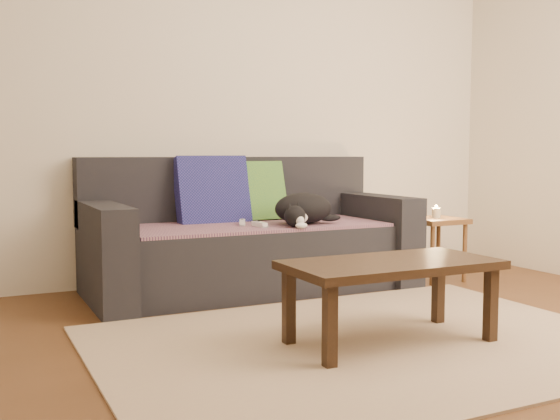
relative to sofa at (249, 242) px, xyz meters
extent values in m
plane|color=brown|center=(0.00, -1.57, -0.31)|extent=(4.50, 4.50, 0.00)
cube|color=beige|center=(0.00, 0.43, 0.99)|extent=(4.50, 0.04, 2.60)
cube|color=#232328|center=(0.00, -0.07, -0.10)|extent=(1.70, 0.78, 0.42)
cube|color=#232328|center=(0.00, 0.33, 0.34)|extent=(2.10, 0.18, 0.45)
cube|color=#232328|center=(-0.95, -0.07, -0.01)|extent=(0.20, 0.90, 0.60)
cube|color=#232328|center=(0.95, -0.07, -0.01)|extent=(0.20, 0.90, 0.60)
cube|color=#3F2545|center=(0.00, -0.09, 0.12)|extent=(1.66, 0.74, 0.02)
cube|color=#12184F|center=(-0.19, 0.17, 0.32)|extent=(0.49, 0.24, 0.50)
cube|color=#0B4739|center=(0.13, 0.17, 0.32)|extent=(0.41, 0.22, 0.42)
ellipsoid|color=black|center=(0.28, -0.24, 0.23)|extent=(0.44, 0.37, 0.20)
sphere|color=black|center=(0.14, -0.39, 0.20)|extent=(0.16, 0.16, 0.13)
sphere|color=white|center=(0.15, -0.44, 0.18)|extent=(0.07, 0.07, 0.06)
ellipsoid|color=black|center=(0.45, -0.30, 0.17)|extent=(0.16, 0.08, 0.04)
cube|color=white|center=(-0.04, -0.26, 0.15)|extent=(0.05, 0.15, 0.03)
cube|color=white|center=(-0.09, -0.11, 0.15)|extent=(0.09, 0.15, 0.03)
cube|color=brown|center=(1.30, -0.31, 0.11)|extent=(0.35, 0.35, 0.04)
cylinder|color=brown|center=(1.16, -0.45, -0.11)|extent=(0.03, 0.03, 0.41)
cylinder|color=brown|center=(1.44, -0.45, -0.11)|extent=(0.03, 0.03, 0.41)
cylinder|color=brown|center=(1.16, -0.17, -0.11)|extent=(0.03, 0.03, 0.41)
cylinder|color=brown|center=(1.44, -0.17, -0.11)|extent=(0.03, 0.03, 0.41)
cylinder|color=beige|center=(1.30, -0.31, 0.17)|extent=(0.06, 0.06, 0.07)
sphere|color=#FFBF59|center=(1.30, -0.31, 0.21)|extent=(0.02, 0.02, 0.02)
cube|color=#A0836D|center=(0.00, -1.42, -0.30)|extent=(2.50, 1.80, 0.01)
cube|color=black|center=(0.09, -1.47, 0.07)|extent=(0.99, 0.50, 0.04)
cube|color=black|center=(-0.34, -1.66, -0.13)|extent=(0.05, 0.05, 0.36)
cube|color=black|center=(0.53, -1.66, -0.13)|extent=(0.05, 0.05, 0.36)
cube|color=black|center=(-0.34, -1.28, -0.13)|extent=(0.05, 0.05, 0.36)
cube|color=black|center=(0.53, -1.28, -0.13)|extent=(0.05, 0.05, 0.36)
camera|label=1|loc=(-1.68, -3.95, 0.58)|focal=42.00mm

